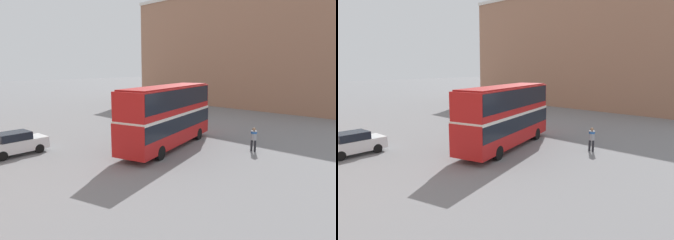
% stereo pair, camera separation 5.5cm
% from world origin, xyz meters
% --- Properties ---
extents(ground_plane, '(240.00, 240.00, 0.00)m').
position_xyz_m(ground_plane, '(0.00, 0.00, 0.00)').
color(ground_plane, slate).
extents(building_row_right, '(8.49, 37.06, 17.43)m').
position_xyz_m(building_row_right, '(25.46, 8.48, 8.73)').
color(building_row_right, '#9E7056').
rests_on(building_row_right, ground_plane).
extents(double_decker_bus, '(10.65, 5.06, 4.65)m').
position_xyz_m(double_decker_bus, '(-0.58, -0.79, 2.66)').
color(double_decker_bus, red).
rests_on(double_decker_bus, ground_plane).
extents(pedestrian_foreground, '(0.44, 0.44, 1.75)m').
position_xyz_m(pedestrian_foreground, '(2.78, -6.10, 1.07)').
color(pedestrian_foreground, '#232328').
rests_on(pedestrian_foreground, ground_plane).
extents(parked_car_kerb_near, '(4.61, 2.33, 1.55)m').
position_xyz_m(parked_car_kerb_near, '(5.18, 9.65, 0.78)').
color(parked_car_kerb_near, black).
rests_on(parked_car_kerb_near, ground_plane).
extents(parked_car_kerb_far, '(4.03, 1.89, 1.61)m').
position_xyz_m(parked_car_kerb_far, '(-9.34, 5.49, 0.81)').
color(parked_car_kerb_far, silver).
rests_on(parked_car_kerb_far, ground_plane).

